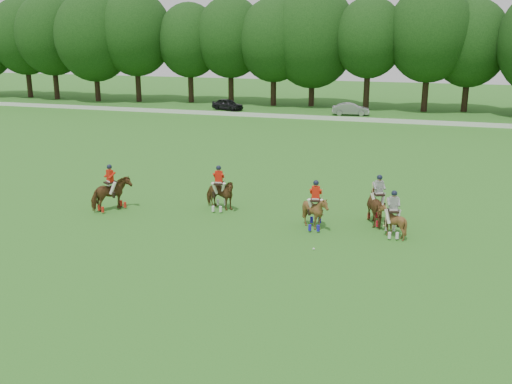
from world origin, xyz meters
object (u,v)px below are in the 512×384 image
(car_mid, at_px, (351,109))
(polo_red_c, at_px, (315,211))
(polo_ball, at_px, (314,249))
(car_left, at_px, (228,104))
(polo_stripe_b, at_px, (392,221))
(polo_red_a, at_px, (111,194))
(polo_stripe_a, at_px, (378,206))
(polo_red_b, at_px, (219,194))

(car_mid, distance_m, polo_red_c, 38.90)
(car_mid, bearing_deg, polo_ball, 177.59)
(car_left, bearing_deg, polo_stripe_b, -130.46)
(car_mid, relative_size, polo_red_a, 1.69)
(polo_red_a, xyz_separation_m, polo_stripe_b, (13.93, 0.39, -0.14))
(polo_stripe_a, relative_size, polo_ball, 26.54)
(polo_red_b, bearing_deg, car_mid, 88.38)
(polo_red_a, bearing_deg, polo_red_b, 19.05)
(polo_red_b, bearing_deg, car_left, 109.87)
(polo_red_b, xyz_separation_m, polo_red_c, (5.28, -1.38, -0.01))
(car_mid, distance_m, polo_stripe_a, 37.76)
(car_mid, bearing_deg, polo_stripe_b, -177.70)
(car_mid, height_order, polo_red_c, polo_red_c)
(polo_red_b, bearing_deg, polo_red_a, -160.95)
(car_left, height_order, car_mid, car_left)
(polo_red_b, height_order, polo_red_c, polo_red_b)
(polo_stripe_b, relative_size, polo_ball, 23.45)
(car_mid, distance_m, polo_red_a, 39.57)
(car_left, distance_m, polo_stripe_a, 42.86)
(polo_stripe_b, xyz_separation_m, polo_ball, (-2.95, -2.68, -0.69))
(polo_stripe_a, height_order, polo_stripe_b, polo_stripe_a)
(polo_ball, bearing_deg, polo_red_b, 144.98)
(car_mid, xyz_separation_m, polo_red_b, (-1.05, -37.29, 0.16))
(car_left, distance_m, polo_red_a, 39.95)
(polo_red_a, bearing_deg, polo_stripe_a, 8.50)
(polo_red_a, relative_size, polo_ball, 26.67)
(polo_ball, bearing_deg, car_left, 114.99)
(car_left, relative_size, polo_red_a, 1.64)
(polo_red_b, bearing_deg, polo_ball, -35.02)
(car_left, relative_size, polo_red_b, 1.70)
(car_left, bearing_deg, polo_stripe_a, -130.35)
(polo_red_c, distance_m, polo_stripe_b, 3.49)
(car_left, height_order, polo_red_a, polo_red_a)
(polo_red_c, bearing_deg, polo_ball, -78.86)
(polo_ball, bearing_deg, polo_red_c, 101.14)
(polo_red_a, relative_size, polo_stripe_b, 1.14)
(polo_red_b, xyz_separation_m, polo_stripe_a, (7.96, 0.18, 0.04))
(polo_stripe_a, height_order, polo_ball, polo_stripe_a)
(polo_red_b, xyz_separation_m, polo_stripe_b, (8.76, -1.39, -0.09))
(polo_red_a, xyz_separation_m, polo_ball, (10.98, -2.29, -0.83))
(polo_ball, bearing_deg, polo_stripe_a, 63.19)
(polo_red_b, distance_m, polo_stripe_a, 7.96)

